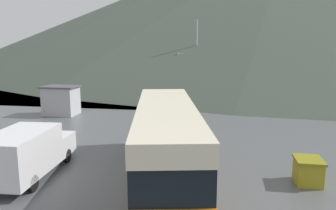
# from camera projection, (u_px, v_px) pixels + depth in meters

# --- Properties ---
(water_surface) EXTENTS (240.00, 240.00, 0.00)m
(water_surface) POSITION_uv_depth(u_px,v_px,m) (220.00, 60.00, 146.51)
(water_surface) COLOR #475B6B
(water_surface) RESTS_ON ground
(tour_bus) EXTENTS (4.82, 11.78, 3.38)m
(tour_bus) POSITION_uv_depth(u_px,v_px,m) (166.00, 139.00, 14.57)
(tour_bus) COLOR #B26614
(tour_bus) RESTS_ON ground
(delivery_van) EXTENTS (2.55, 5.81, 2.26)m
(delivery_van) POSITION_uv_depth(u_px,v_px,m) (27.00, 152.00, 14.93)
(delivery_van) COLOR silver
(delivery_van) RESTS_ON ground
(fishing_boat) EXTENTS (24.74, 9.18, 9.56)m
(fishing_boat) POSITION_uv_depth(u_px,v_px,m) (191.00, 77.00, 44.86)
(fishing_boat) COLOR black
(fishing_boat) RESTS_ON water_surface
(storage_bin) EXTENTS (1.16, 1.39, 1.13)m
(storage_bin) POSITION_uv_depth(u_px,v_px,m) (308.00, 171.00, 14.31)
(storage_bin) COLOR olive
(storage_bin) RESTS_ON ground
(dock_kiosk) EXTENTS (3.00, 2.24, 2.55)m
(dock_kiosk) POSITION_uv_depth(u_px,v_px,m) (61.00, 100.00, 28.81)
(dock_kiosk) COLOR #B2B2B7
(dock_kiosk) RESTS_ON ground
(small_boat) EXTENTS (4.17, 6.93, 0.78)m
(small_boat) POSITION_uv_depth(u_px,v_px,m) (164.00, 85.00, 48.73)
(small_boat) COLOR black
(small_boat) RESTS_ON water_surface
(mooring_bollard) EXTENTS (0.36, 0.36, 0.88)m
(mooring_bollard) POSITION_uv_depth(u_px,v_px,m) (193.00, 109.00, 29.19)
(mooring_bollard) COLOR #B29919
(mooring_bollard) RESTS_ON ground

